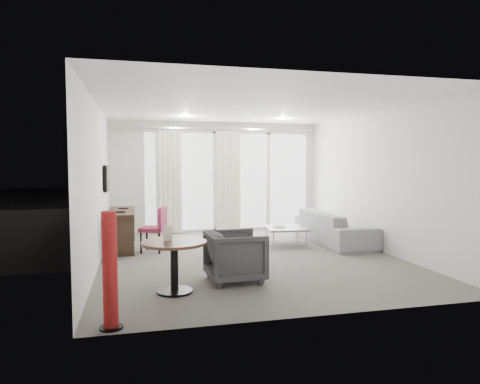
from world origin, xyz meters
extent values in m
cube|color=#5F5C56|center=(0.00, 0.00, 0.00)|extent=(5.00, 6.00, 0.00)
cube|color=white|center=(0.00, 0.00, 2.60)|extent=(5.00, 6.00, 0.00)
cube|color=silver|center=(-2.50, 0.00, 1.30)|extent=(0.00, 6.00, 2.60)
cube|color=silver|center=(2.50, 0.00, 1.30)|extent=(0.00, 6.00, 2.60)
cube|color=silver|center=(0.00, -3.00, 1.30)|extent=(5.00, 0.00, 2.60)
cylinder|color=#FFE0B2|center=(-0.90, 1.60, 2.59)|extent=(0.12, 0.12, 0.02)
cylinder|color=#FFE0B2|center=(1.20, 1.60, 2.59)|extent=(0.12, 0.12, 0.02)
cylinder|color=maroon|center=(-2.16, -2.83, 0.59)|extent=(0.30, 0.30, 1.18)
imported|color=#363638|center=(-0.57, -1.46, 0.35)|extent=(0.81, 0.79, 0.70)
imported|color=gray|center=(2.05, 0.82, 0.32)|extent=(0.87, 2.22, 0.65)
cube|color=#4D4D50|center=(0.30, 4.50, -0.06)|extent=(5.60, 3.00, 0.12)
camera|label=1|loc=(-1.90, -7.18, 1.66)|focal=32.00mm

